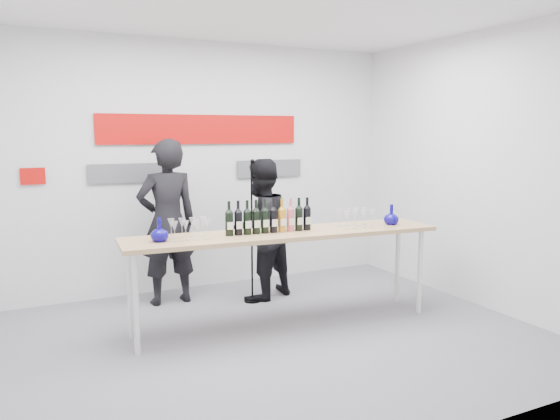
{
  "coord_description": "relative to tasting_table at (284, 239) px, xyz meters",
  "views": [
    {
      "loc": [
        -2.1,
        -4.42,
        1.92
      ],
      "look_at": [
        0.27,
        0.39,
        1.15
      ],
      "focal_mm": 35.0,
      "sensor_mm": 36.0,
      "label": 1
    }
  ],
  "objects": [
    {
      "name": "ground",
      "position": [
        -0.27,
        -0.29,
        -0.87
      ],
      "size": [
        5.0,
        5.0,
        0.0
      ],
      "primitive_type": "plane",
      "color": "slate",
      "rests_on": "ground"
    },
    {
      "name": "back_wall",
      "position": [
        -0.27,
        1.71,
        0.63
      ],
      "size": [
        5.0,
        0.04,
        3.0
      ],
      "primitive_type": "cube",
      "color": "silver",
      "rests_on": "ground"
    },
    {
      "name": "signage",
      "position": [
        -0.33,
        1.68,
        0.93
      ],
      "size": [
        3.38,
        0.02,
        0.79
      ],
      "color": "#BF0A08",
      "rests_on": "back_wall"
    },
    {
      "name": "tasting_table",
      "position": [
        0.0,
        0.0,
        0.0
      ],
      "size": [
        3.19,
        0.87,
        0.95
      ],
      "rotation": [
        0.0,
        0.0,
        -0.08
      ],
      "color": "tan",
      "rests_on": "ground"
    },
    {
      "name": "wine_bottles",
      "position": [
        -0.15,
        0.03,
        0.24
      ],
      "size": [
        0.89,
        0.14,
        0.33
      ],
      "rotation": [
        0.0,
        0.0,
        -0.08
      ],
      "color": "black",
      "rests_on": "tasting_table"
    },
    {
      "name": "decanter_left",
      "position": [
        -1.22,
        0.07,
        0.18
      ],
      "size": [
        0.16,
        0.16,
        0.21
      ],
      "primitive_type": null,
      "color": "#0C067B",
      "rests_on": "tasting_table"
    },
    {
      "name": "decanter_right",
      "position": [
        1.21,
        -0.11,
        0.18
      ],
      "size": [
        0.16,
        0.16,
        0.21
      ],
      "primitive_type": null,
      "color": "#0C067B",
      "rests_on": "tasting_table"
    },
    {
      "name": "glasses_left",
      "position": [
        -0.94,
        0.07,
        0.16
      ],
      "size": [
        0.38,
        0.25,
        0.18
      ],
      "color": "silver",
      "rests_on": "tasting_table"
    },
    {
      "name": "glasses_right",
      "position": [
        0.79,
        -0.06,
        0.16
      ],
      "size": [
        0.38,
        0.25,
        0.18
      ],
      "color": "silver",
      "rests_on": "tasting_table"
    },
    {
      "name": "presenter_left",
      "position": [
        -0.85,
        1.21,
        0.05
      ],
      "size": [
        0.69,
        0.47,
        1.85
      ],
      "primitive_type": "imported",
      "rotation": [
        0.0,
        0.0,
        3.18
      ],
      "color": "black",
      "rests_on": "ground"
    },
    {
      "name": "presenter_right",
      "position": [
        0.16,
        0.92,
        -0.07
      ],
      "size": [
        0.96,
        0.86,
        1.62
      ],
      "primitive_type": "imported",
      "rotation": [
        0.0,
        0.0,
        3.52
      ],
      "color": "black",
      "rests_on": "ground"
    },
    {
      "name": "mic_stand",
      "position": [
        0.01,
        0.83,
        -0.38
      ],
      "size": [
        0.19,
        0.19,
        1.63
      ],
      "rotation": [
        0.0,
        0.0,
        -0.18
      ],
      "color": "black",
      "rests_on": "ground"
    }
  ]
}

